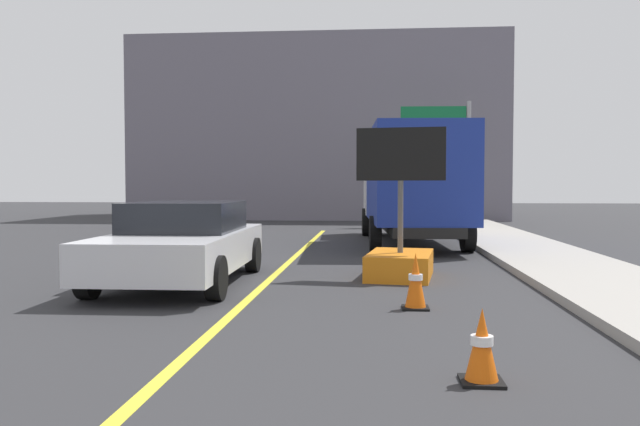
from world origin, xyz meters
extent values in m
cube|color=yellow|center=(0.00, 6.00, 0.00)|extent=(0.14, 36.00, 0.01)
cube|color=orange|center=(2.30, 12.36, 0.23)|extent=(1.34, 1.93, 0.45)
cylinder|color=#4C4C4C|center=(2.30, 12.36, 1.10)|extent=(0.10, 0.10, 1.30)
cube|color=black|center=(2.30, 12.36, 2.23)|extent=(1.60, 0.30, 0.95)
sphere|color=yellow|center=(2.86, 12.34, 2.23)|extent=(0.09, 0.09, 0.09)
sphere|color=yellow|center=(2.56, 12.38, 2.23)|extent=(0.09, 0.09, 0.09)
sphere|color=yellow|center=(2.26, 12.42, 2.23)|extent=(0.09, 0.09, 0.09)
sphere|color=yellow|center=(1.96, 12.46, 2.23)|extent=(0.09, 0.09, 0.09)
sphere|color=yellow|center=(1.80, 12.48, 2.41)|extent=(0.09, 0.09, 0.09)
sphere|color=yellow|center=(1.80, 12.48, 2.04)|extent=(0.09, 0.09, 0.09)
cube|color=black|center=(2.88, 19.21, 0.57)|extent=(2.11, 7.95, 0.25)
cube|color=silver|center=(2.73, 22.04, 1.65)|extent=(2.52, 2.33, 1.90)
cube|color=navy|center=(2.95, 18.01, 1.94)|extent=(2.69, 5.48, 2.47)
cylinder|color=black|center=(1.59, 21.82, 0.45)|extent=(0.33, 0.91, 0.90)
cylinder|color=black|center=(3.88, 21.95, 0.45)|extent=(0.33, 0.91, 0.90)
cylinder|color=black|center=(1.86, 16.79, 0.45)|extent=(0.33, 0.91, 0.90)
cylinder|color=black|center=(4.16, 16.92, 0.45)|extent=(0.33, 0.91, 0.90)
cube|color=silver|center=(-1.41, 11.30, 0.58)|extent=(2.05, 4.69, 0.60)
cube|color=black|center=(-1.42, 11.54, 1.13)|extent=(1.77, 2.12, 0.50)
cylinder|color=black|center=(-0.44, 9.78, 0.33)|extent=(0.23, 0.66, 0.66)
cylinder|color=black|center=(-2.34, 9.75, 0.33)|extent=(0.23, 0.66, 0.66)
cylinder|color=black|center=(-0.49, 12.85, 0.33)|extent=(0.23, 0.66, 0.66)
cylinder|color=black|center=(-2.39, 12.83, 0.33)|extent=(0.23, 0.66, 0.66)
cylinder|color=gray|center=(5.58, 26.84, 2.50)|extent=(0.18, 0.18, 5.00)
cube|color=#0F6033|center=(4.18, 26.79, 4.15)|extent=(2.60, 0.14, 1.30)
cube|color=white|center=(4.18, 26.83, 4.15)|extent=(1.82, 0.07, 0.18)
cube|color=slate|center=(-0.94, 34.53, 4.38)|extent=(18.05, 8.20, 8.76)
cube|color=black|center=(2.74, 6.17, 0.01)|extent=(0.36, 0.36, 0.03)
cone|color=#EA5B0C|center=(2.74, 6.17, 0.34)|extent=(0.28, 0.28, 0.61)
cylinder|color=white|center=(2.74, 6.17, 0.37)|extent=(0.19, 0.19, 0.08)
cube|color=black|center=(2.39, 9.40, 0.01)|extent=(0.36, 0.36, 0.03)
cone|color=#EA5B0C|center=(2.39, 9.40, 0.40)|extent=(0.28, 0.28, 0.73)
cylinder|color=white|center=(2.39, 9.40, 0.43)|extent=(0.19, 0.19, 0.08)
camera|label=1|loc=(1.82, 0.71, 1.68)|focal=36.11mm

